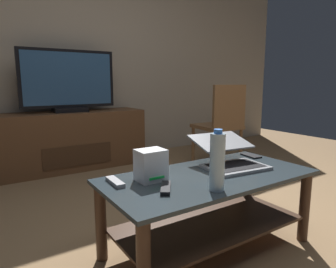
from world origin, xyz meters
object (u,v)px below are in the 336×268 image
Objects in this scene: media_cabinet at (71,140)px; router_box at (151,165)px; television at (69,82)px; laptop at (229,156)px; cell_phone at (251,156)px; dining_chair at (222,122)px; tv_remote at (115,182)px; coffee_table at (209,199)px; water_bottle_near at (217,162)px; soundbar_remote at (166,188)px.

router_box is at bearing -93.80° from media_cabinet.
television reaches higher than laptop.
media_cabinet is at bearing 116.28° from cell_phone.
dining_chair is 2.00m from tv_remote.
media_cabinet is 2.07m from cell_phone.
router_box is (-0.32, 0.10, 0.22)m from coffee_table.
media_cabinet is at bearing 146.99° from dining_chair.
media_cabinet is 1.61× the size of television.
laptop is (-0.99, -1.13, -0.02)m from dining_chair.
water_bottle_near is 1.82× the size of tv_remote.
laptop reaches higher than coffee_table.
router_box is 1.02× the size of tv_remote.
coffee_table is at bearing -135.36° from dining_chair.
television reaches higher than tv_remote.
coffee_table is 2.18m from television.
television is 2.03m from router_box.
television is at bearing 147.62° from dining_chair.
dining_chair reaches higher than tv_remote.
media_cabinet reaches higher than cell_phone.
tv_remote is (-0.71, 0.08, -0.05)m from laptop.
media_cabinet is 11.37× the size of cell_phone.
water_bottle_near is at bearing -57.27° from router_box.
media_cabinet reaches higher than router_box.
media_cabinet is 0.63m from television.
router_box is at bearing 120.56° from soundbar_remote.
water_bottle_near is 0.52m from tv_remote.
television reaches higher than dining_chair.
media_cabinet is 9.95× the size of tv_remote.
router_box is 0.20m from tv_remote.
cell_phone is 0.88× the size of soundbar_remote.
media_cabinet is 1.73× the size of dining_chair.
coffee_table is 0.40m from router_box.
laptop is 2.71× the size of tv_remote.
dining_chair is (1.39, -0.88, -0.43)m from television.
laptop reaches higher than router_box.
soundbar_remote reaches higher than cell_phone.
laptop is (0.21, 0.07, 0.20)m from coffee_table.
media_cabinet is at bearing 121.24° from soundbar_remote.
dining_chair is (1.39, -0.91, 0.21)m from media_cabinet.
tv_remote is 1.00× the size of soundbar_remote.
cell_phone is 0.88× the size of tv_remote.
television is at bearing 86.16° from router_box.
television is (-0.18, 2.08, 0.64)m from coffee_table.
coffee_table is 0.30m from laptop.
cell_phone is at bearing -123.97° from dining_chair.
television is at bearing 101.23° from laptop.
media_cabinet is 5.47× the size of water_bottle_near.
dining_chair is 5.67× the size of router_box.
water_bottle_near is at bearing -144.37° from cell_phone.
laptop is at bearing -78.77° from television.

